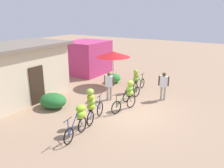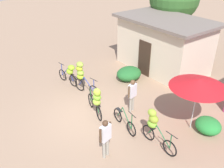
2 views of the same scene
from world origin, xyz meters
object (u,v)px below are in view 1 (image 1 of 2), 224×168
bicycle_by_shop (132,93)px  person_bystander (164,83)px  building_low (17,72)px  market_umbrella (113,54)px  bicycle_center_loaded (128,93)px  bicycle_rightmost (137,79)px  shop_pink (87,57)px  person_vendor (109,83)px  bicycle_near_pile (92,103)px  bicycle_leftmost (79,118)px

bicycle_by_shop → person_bystander: 1.82m
building_low → market_umbrella: 5.79m
market_umbrella → bicycle_center_loaded: market_umbrella is taller
building_low → bicycle_rightmost: 6.83m
bicycle_center_loaded → person_bystander: bearing=-26.1°
shop_pink → person_vendor: 6.22m
market_umbrella → bicycle_by_shop: 3.23m
person_vendor → bicycle_near_pile: bearing=-162.4°
market_umbrella → person_vendor: (-2.35, -1.15, -1.13)m
market_umbrella → bicycle_center_loaded: 4.15m
bicycle_center_loaded → person_vendor: size_ratio=1.07×
building_low → bicycle_center_loaded: 6.23m
building_low → shop_pink: bearing=1.8°
bicycle_leftmost → bicycle_rightmost: (5.88, 0.32, 0.08)m
shop_pink → market_umbrella: bearing=-116.9°
bicycle_rightmost → person_bystander: 1.91m
bicycle_near_pile → person_vendor: 2.92m
building_low → bicycle_rightmost: (4.42, -5.15, -0.72)m
building_low → bicycle_near_pile: size_ratio=3.24×
bicycle_center_loaded → market_umbrella: bearing=41.7°
bicycle_by_shop → bicycle_rightmost: size_ratio=0.97×
building_low → bicycle_by_shop: size_ratio=3.37×
bicycle_rightmost → shop_pink: bearing=68.8°
bicycle_by_shop → person_bystander: size_ratio=1.05×
bicycle_near_pile → person_vendor: bicycle_near_pile is taller
market_umbrella → bicycle_rightmost: 2.27m
person_vendor → person_bystander: person_vendor is taller
market_umbrella → bicycle_near_pile: bearing=-158.4°
bicycle_leftmost → bicycle_rightmost: 5.89m
person_bystander → shop_pink: bearing=70.2°
person_bystander → building_low: bearing=119.3°
building_low → person_bystander: building_low is taller
bicycle_center_loaded → person_vendor: 1.61m
bicycle_center_loaded → bicycle_near_pile: bearing=164.6°
person_vendor → building_low: bearing=118.1°
market_umbrella → bicycle_center_loaded: bearing=-138.3°
bicycle_near_pile → person_bystander: bicycle_near_pile is taller
person_bystander → bicycle_near_pile: bearing=159.1°
bicycle_center_loaded → bicycle_by_shop: size_ratio=1.04×
bicycle_center_loaded → person_vendor: bearing=67.8°
shop_pink → bicycle_center_loaded: (-4.73, -6.13, -0.41)m
market_umbrella → bicycle_rightmost: bearing=-99.3°
bicycle_leftmost → bicycle_near_pile: 1.08m
building_low → person_vendor: 5.07m
shop_pink → bicycle_center_loaded: size_ratio=1.89×
bicycle_center_loaded → bicycle_by_shop: (1.34, 0.46, -0.50)m
building_low → bicycle_center_loaded: building_low is taller
building_low → bicycle_by_shop: bearing=-60.4°
market_umbrella → person_vendor: 2.85m
building_low → bicycle_center_loaded: (1.77, -5.93, -0.70)m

